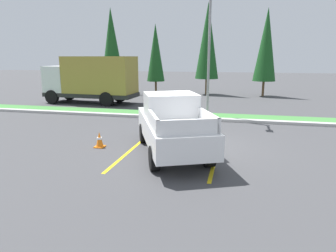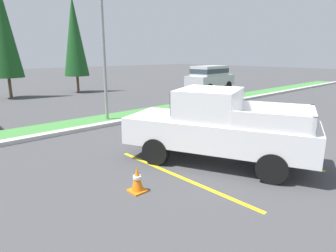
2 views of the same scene
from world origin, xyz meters
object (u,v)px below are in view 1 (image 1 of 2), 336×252
at_px(cypress_tree_leftmost, 112,43).
at_px(traffic_cone, 100,140).
at_px(cypress_tree_center, 208,41).
at_px(street_light, 209,48).
at_px(cypress_tree_right_inner, 266,45).
at_px(cargo_truck_distant, 92,78).
at_px(pickup_truck_main, 172,124).
at_px(cypress_tree_left_inner, 156,53).

relative_size(cypress_tree_leftmost, traffic_cone, 13.08).
bearing_deg(cypress_tree_center, traffic_cone, -96.95).
height_order(street_light, traffic_cone, street_light).
distance_m(cypress_tree_leftmost, cypress_tree_center, 8.95).
xyz_separation_m(street_light, cypress_tree_right_inner, (3.76, 10.77, 0.55)).
bearing_deg(traffic_cone, cargo_truck_distant, 117.90).
height_order(cypress_tree_center, traffic_cone, cypress_tree_center).
height_order(pickup_truck_main, cargo_truck_distant, cargo_truck_distant).
bearing_deg(street_light, cypress_tree_right_inner, 70.74).
distance_m(pickup_truck_main, cypress_tree_leftmost, 20.00).
xyz_separation_m(cypress_tree_leftmost, cypress_tree_left_inner, (4.18, 0.35, -0.88)).
distance_m(pickup_truck_main, street_light, 7.24).
bearing_deg(pickup_truck_main, cargo_truck_distant, 128.66).
relative_size(cypress_tree_left_inner, cypress_tree_right_inner, 0.86).
height_order(pickup_truck_main, cypress_tree_center, cypress_tree_center).
bearing_deg(traffic_cone, cypress_tree_right_inner, 67.76).
distance_m(street_light, traffic_cone, 8.24).
height_order(pickup_truck_main, street_light, street_light).
height_order(pickup_truck_main, cypress_tree_right_inner, cypress_tree_right_inner).
xyz_separation_m(pickup_truck_main, traffic_cone, (-2.81, 0.02, -0.75)).
distance_m(pickup_truck_main, cypress_tree_left_inner, 18.54).
distance_m(cypress_tree_leftmost, traffic_cone, 18.95).
bearing_deg(cypress_tree_left_inner, traffic_cone, -81.53).
relative_size(cargo_truck_distant, cypress_tree_leftmost, 0.88).
relative_size(pickup_truck_main, cargo_truck_distant, 0.80).
distance_m(cypress_tree_center, cypress_tree_right_inner, 4.99).
height_order(pickup_truck_main, traffic_cone, pickup_truck_main).
relative_size(cypress_tree_leftmost, cypress_tree_right_inner, 1.06).
relative_size(cypress_tree_center, cypress_tree_right_inner, 1.09).
xyz_separation_m(cypress_tree_left_inner, cypress_tree_center, (4.76, 0.11, 1.00)).
bearing_deg(traffic_cone, cypress_tree_left_inner, 98.47).
relative_size(cargo_truck_distant, cypress_tree_left_inner, 1.09).
height_order(cypress_tree_right_inner, traffic_cone, cypress_tree_right_inner).
relative_size(pickup_truck_main, cypress_tree_left_inner, 0.87).
xyz_separation_m(street_light, cypress_tree_center, (-1.21, 10.96, 0.93)).
xyz_separation_m(street_light, cypress_tree_leftmost, (-10.15, 10.50, 0.81)).
bearing_deg(street_light, pickup_truck_main, -94.76).
bearing_deg(traffic_cone, street_light, 63.19).
height_order(street_light, cypress_tree_leftmost, cypress_tree_leftmost).
relative_size(cypress_tree_leftmost, cypress_tree_center, 0.98).
bearing_deg(traffic_cone, cypress_tree_leftmost, 111.59).
height_order(cypress_tree_left_inner, cypress_tree_center, cypress_tree_center).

